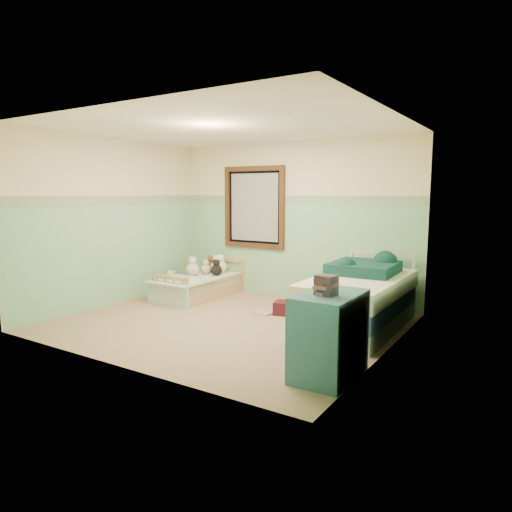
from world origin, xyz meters
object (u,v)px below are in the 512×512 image
Objects in this scene: plush_floor_cream at (171,285)px; dresser at (329,335)px; toddler_bed_frame at (200,290)px; plush_floor_tan at (174,288)px; floor_book at (263,313)px; twin_bed_frame at (358,320)px; red_pillow at (285,308)px.

plush_floor_cream is 0.33× the size of dresser.
toddler_bed_frame is 6.51× the size of plush_floor_tan.
plush_floor_tan is at bearing 178.59° from floor_book.
dresser is (3.73, -1.92, 0.26)m from plush_floor_cream.
dresser reaches higher than floor_book.
plush_floor_tan is 0.30× the size of dresser.
plush_floor_tan reaches higher than twin_bed_frame.
red_pillow is (2.16, -0.08, -0.02)m from plush_floor_tan.
floor_book is (-1.66, 1.56, -0.38)m from dresser.
plush_floor_cream is 2.10m from floor_book.
plush_floor_tan is at bearing 177.88° from red_pillow.
red_pillow is 1.24× the size of floor_book.
plush_floor_tan reaches higher than red_pillow.
dresser is 2.22m from red_pillow.
plush_floor_cream reaches higher than twin_bed_frame.
dresser is at bearing -50.71° from red_pillow.
floor_book is at bearing -15.64° from toddler_bed_frame.
red_pillow is at bearing -8.74° from toddler_bed_frame.
twin_bed_frame is (3.43, -0.32, -0.02)m from plush_floor_cream.
plush_floor_cream is at bearing 142.63° from plush_floor_tan.
dresser reaches higher than red_pillow.
plush_floor_tan is 0.80× the size of red_pillow.
dresser is 2.31m from floor_book.
toddler_bed_frame is 6.40× the size of floor_book.
twin_bed_frame is at bearing -7.50° from toddler_bed_frame.
plush_floor_tan is 1.90m from floor_book.
dresser reaches higher than plush_floor_cream.
dresser reaches higher than plush_floor_tan.
plush_floor_tan is (-0.41, -0.19, 0.02)m from toddler_bed_frame.
plush_floor_cream reaches higher than toddler_bed_frame.
floor_book is (1.89, -0.23, -0.11)m from plush_floor_tan.
plush_floor_cream is 0.14× the size of twin_bed_frame.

